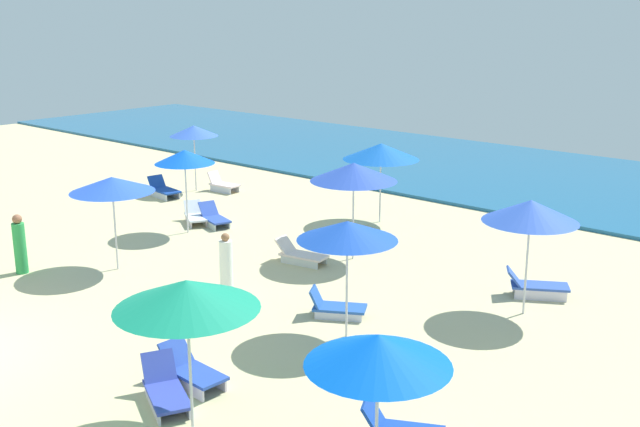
{
  "coord_description": "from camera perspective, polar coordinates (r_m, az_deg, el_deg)",
  "views": [
    {
      "loc": [
        15.13,
        -5.36,
        6.77
      ],
      "look_at": [
        1.48,
        10.22,
        1.25
      ],
      "focal_mm": 42.91,
      "sensor_mm": 36.0,
      "label": 1
    }
  ],
  "objects": [
    {
      "name": "ocean",
      "position": [
        33.58,
        13.57,
        2.97
      ],
      "size": [
        60.0,
        12.29,
        0.12
      ],
      "primitive_type": "cube",
      "color": "#1B5D8C",
      "rests_on": "ground_plane"
    },
    {
      "name": "umbrella_0",
      "position": [
        12.39,
        -9.92,
        -5.97
      ],
      "size": [
        2.36,
        2.36,
        2.65
      ],
      "color": "silver",
      "rests_on": "ground_plane"
    },
    {
      "name": "lounge_chair_0_0",
      "position": [
        14.16,
        -11.46,
        -12.79
      ],
      "size": [
        1.6,
        1.18,
        0.74
      ],
      "rotation": [
        0.0,
        0.0,
        1.13
      ],
      "color": "silver",
      "rests_on": "ground_plane"
    },
    {
      "name": "lounge_chair_0_1",
      "position": [
        14.7,
        -9.55,
        -11.52
      ],
      "size": [
        1.44,
        0.67,
        0.72
      ],
      "rotation": [
        0.0,
        0.0,
        1.53
      ],
      "color": "silver",
      "rests_on": "ground_plane"
    },
    {
      "name": "umbrella_1",
      "position": [
        17.64,
        15.43,
        0.18
      ],
      "size": [
        2.15,
        2.15,
        2.7
      ],
      "color": "silver",
      "rests_on": "ground_plane"
    },
    {
      "name": "lounge_chair_1_0",
      "position": [
        19.41,
        15.78,
        -5.23
      ],
      "size": [
        1.58,
        1.28,
        0.69
      ],
      "rotation": [
        0.0,
        0.0,
        2.12
      ],
      "color": "silver",
      "rests_on": "ground_plane"
    },
    {
      "name": "umbrella_2",
      "position": [
        29.64,
        -9.4,
        6.1
      ],
      "size": [
        1.84,
        1.84,
        2.54
      ],
      "color": "silver",
      "rests_on": "ground_plane"
    },
    {
      "name": "lounge_chair_2_0",
      "position": [
        29.19,
        -11.59,
        1.75
      ],
      "size": [
        1.55,
        0.85,
        0.73
      ],
      "rotation": [
        0.0,
        0.0,
        1.42
      ],
      "color": "silver",
      "rests_on": "ground_plane"
    },
    {
      "name": "lounge_chair_2_1",
      "position": [
        29.72,
        -7.26,
        2.17
      ],
      "size": [
        1.3,
        0.67,
        0.74
      ],
      "rotation": [
        0.0,
        0.0,
        1.66
      ],
      "color": "silver",
      "rests_on": "ground_plane"
    },
    {
      "name": "umbrella_3",
      "position": [
        20.94,
        2.53,
        3.11
      ],
      "size": [
        2.41,
        2.41,
        2.75
      ],
      "color": "silver",
      "rests_on": "ground_plane"
    },
    {
      "name": "lounge_chair_3_0",
      "position": [
        21.14,
        -1.48,
        -3.08
      ],
      "size": [
        1.53,
        0.83,
        0.67
      ],
      "rotation": [
        0.0,
        0.0,
        1.76
      ],
      "color": "silver",
      "rests_on": "ground_plane"
    },
    {
      "name": "umbrella_4",
      "position": [
        20.81,
        -15.25,
        2.1
      ],
      "size": [
        2.22,
        2.22,
        2.55
      ],
      "color": "silver",
      "rests_on": "ground_plane"
    },
    {
      "name": "umbrella_5",
      "position": [
        23.88,
        -10.06,
        4.18
      ],
      "size": [
        1.85,
        1.85,
        2.64
      ],
      "color": "silver",
      "rests_on": "ground_plane"
    },
    {
      "name": "lounge_chair_5_0",
      "position": [
        25.41,
        -9.28,
        -0.18
      ],
      "size": [
        1.47,
        1.18,
        0.65
      ],
      "rotation": [
        0.0,
        0.0,
        1.04
      ],
      "color": "silver",
      "rests_on": "ground_plane"
    },
    {
      "name": "lounge_chair_5_1",
      "position": [
        25.05,
        -7.91,
        -0.32
      ],
      "size": [
        1.51,
        0.98,
        0.68
      ],
      "rotation": [
        0.0,
        0.0,
        1.26
      ],
      "color": "silver",
      "rests_on": "ground_plane"
    },
    {
      "name": "umbrella_6",
      "position": [
        24.84,
        4.58,
        4.64
      ],
      "size": [
        2.49,
        2.49,
        2.62
      ],
      "color": "silver",
      "rests_on": "ground_plane"
    },
    {
      "name": "umbrella_7",
      "position": [
        15.8,
        2.05,
        -1.29
      ],
      "size": [
        2.12,
        2.12,
        2.57
      ],
      "color": "silver",
      "rests_on": "ground_plane"
    },
    {
      "name": "lounge_chair_7_0",
      "position": [
        17.56,
        1.16,
        -6.97
      ],
      "size": [
        1.38,
        1.14,
        0.65
      ],
      "rotation": [
        0.0,
        0.0,
        2.11
      ],
      "color": "silver",
      "rests_on": "ground_plane"
    },
    {
      "name": "umbrella_8",
      "position": [
        11.0,
        4.36,
        -10.12
      ],
      "size": [
        2.13,
        2.13,
        2.36
      ],
      "color": "silver",
      "rests_on": "ground_plane"
    },
    {
      "name": "beachgoer_0",
      "position": [
        18.63,
        -7.01,
        -4.03
      ],
      "size": [
        0.34,
        0.34,
        1.63
      ],
      "rotation": [
        0.0,
        0.0,
        3.09
      ],
      "color": "white",
      "rests_on": "ground_plane"
    },
    {
      "name": "beachgoer_2",
      "position": [
        21.7,
        -21.48,
        -2.22
      ],
      "size": [
        0.38,
        0.38,
        1.61
      ],
      "rotation": [
        0.0,
        0.0,
        6.09
      ],
      "color": "green",
      "rests_on": "ground_plane"
    }
  ]
}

